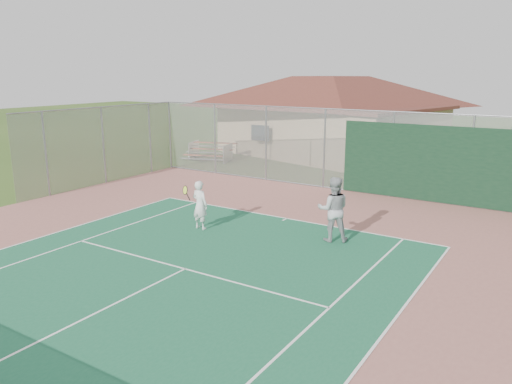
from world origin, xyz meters
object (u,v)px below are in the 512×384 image
clubhouse (329,108)px  player_grey_back (333,210)px  bleachers (210,151)px  player_white_front (200,205)px

clubhouse → player_grey_back: bearing=-50.9°
clubhouse → bleachers: bearing=-118.3°
clubhouse → player_white_front: (2.87, -16.27, -2.07)m
bleachers → player_white_front: (7.89, -10.75, 0.30)m
player_white_front → bleachers: bearing=-50.0°
bleachers → player_grey_back: size_ratio=1.54×
clubhouse → player_white_front: clubhouse is taller
bleachers → player_grey_back: (12.05, -9.51, 0.47)m
clubhouse → bleachers: 7.83m
player_grey_back → player_white_front: bearing=-11.5°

